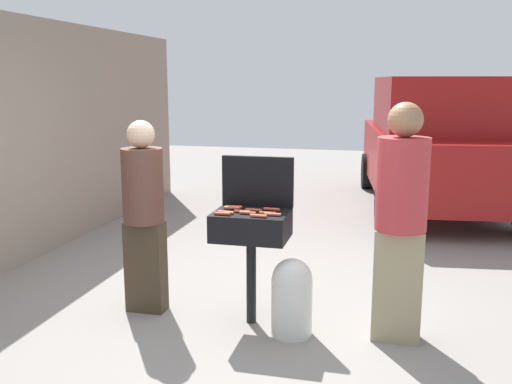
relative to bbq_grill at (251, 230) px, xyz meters
The scene contains 19 objects.
ground_plane 0.84m from the bbq_grill, 164.40° to the left, with size 24.00×24.00×0.00m, color gray.
house_wall_side 3.13m from the bbq_grill, 159.65° to the left, with size 0.24×8.00×2.66m, color gray.
bbq_grill is the anchor object (origin of this frame).
grill_lid_open 0.42m from the bbq_grill, 90.00° to the left, with size 0.60×0.05×0.42m, color black.
hot_dog_0 0.25m from the bbq_grill, 58.93° to the right, with size 0.03×0.03×0.13m, color #C6593D.
hot_dog_1 0.22m from the bbq_grill, 22.20° to the right, with size 0.03×0.03×0.13m, color #AD4228.
hot_dog_2 0.30m from the bbq_grill, 139.67° to the right, with size 0.03×0.03×0.13m, color #AD4228.
hot_dog_3 0.25m from the bbq_grill, 151.85° to the left, with size 0.03×0.03×0.13m, color #C6593D.
hot_dog_4 0.24m from the bbq_grill, 162.91° to the left, with size 0.03×0.03×0.13m, color #C6593D.
hot_dog_5 0.18m from the bbq_grill, 93.14° to the right, with size 0.03×0.03×0.13m, color #B74C33.
hot_dog_6 0.27m from the bbq_grill, 25.47° to the right, with size 0.03×0.03×0.13m, color #C6593D.
hot_dog_7 0.16m from the bbq_grill, 54.34° to the left, with size 0.03×0.03×0.13m, color #AD4228.
hot_dog_8 0.26m from the bbq_grill, 147.53° to the right, with size 0.03×0.03×0.13m, color #C6593D.
hot_dog_9 0.23m from the bbq_grill, 28.65° to the left, with size 0.03×0.03×0.13m, color #AD4228.
hot_dog_10 0.18m from the bbq_grill, 139.04° to the right, with size 0.03×0.03×0.13m, color #C6593D.
propane_tank 0.61m from the bbq_grill, 22.09° to the right, with size 0.32×0.32×0.62m.
person_left 0.95m from the bbq_grill, behind, with size 0.35×0.35×1.65m.
person_right 1.17m from the bbq_grill, ahead, with size 0.38×0.38×1.82m.
parked_minivan 5.15m from the bbq_grill, 70.40° to the left, with size 2.45×4.59×2.02m.
Camera 1 is at (1.35, -4.35, 1.97)m, focal length 39.86 mm.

